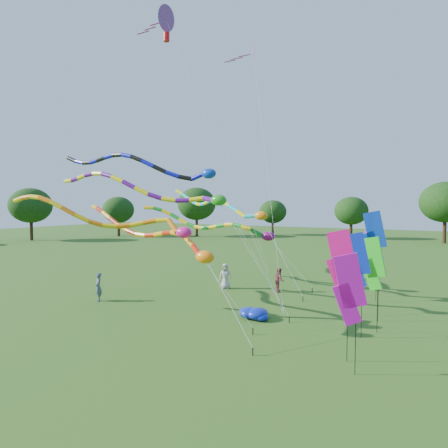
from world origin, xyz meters
The scene contains 20 objects.
ground centered at (0.00, 0.00, 0.00)m, with size 160.00×160.00×0.00m, color #2B5917.
tree_ring centered at (3.28, 3.23, 5.26)m, with size 117.86×114.96×9.47m.
tube_kite_red centered at (-3.90, 1.94, 4.19)m, with size 13.58×4.78×6.33m.
tube_kite_orange centered at (-4.98, 0.18, 5.07)m, with size 13.10×2.60×6.86m.
tube_kite_purple centered at (-5.40, 3.37, 6.65)m, with size 15.45×1.39×8.43m.
tube_kite_blue centered at (-7.32, 5.42, 8.27)m, with size 16.08×1.60×9.89m.
tube_kite_cyan centered at (-4.82, 10.88, 5.68)m, with size 13.27×6.03×7.64m.
tube_kite_green centered at (-4.54, 10.20, 4.21)m, with size 13.20×1.07×6.23m.
delta_kite_high_a centered at (-5.25, 4.65, 16.78)m, with size 10.03×1.54×18.27m.
delta_kite_high_c centered at (-2.25, 10.61, 16.43)m, with size 7.01×7.38×18.10m.
banner_pole_blue_b centered at (6.43, 5.99, 4.24)m, with size 1.16×0.26×5.51m.
banner_pole_magenta_b centered at (6.44, -0.68, 2.93)m, with size 1.11×0.51×4.19m.
banner_pole_blue_a centered at (6.05, 3.25, 3.36)m, with size 1.16×0.22×4.62m.
banner_pole_violet centered at (5.87, 10.24, 3.09)m, with size 1.14×0.38×4.35m.
banner_pole_green centered at (6.59, 4.31, 3.12)m, with size 1.14×0.38×4.38m.
banner_pole_magenta_a centered at (5.98, 0.38, 3.65)m, with size 1.16×0.16×4.91m.
blue_nylon_heap centered at (1.21, 4.08, 0.26)m, with size 1.85×1.50×0.58m.
person_a centered at (-3.43, 8.81, 0.87)m, with size 0.85×0.55×1.73m, color #B9B2A7.
person_b centered at (-8.54, 2.21, 0.85)m, with size 0.62×0.41×1.70m, color #455361.
person_c centered at (0.16, 9.72, 0.79)m, with size 0.77×0.60×1.59m, color #8F343B.
Camera 1 is at (8.71, -13.66, 5.80)m, focal length 30.00 mm.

